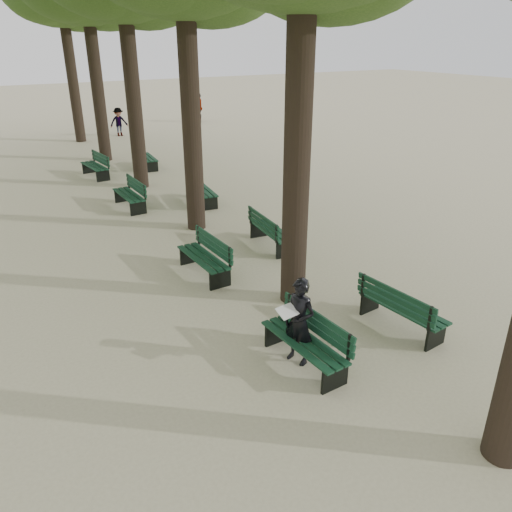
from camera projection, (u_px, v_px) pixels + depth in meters
ground at (321, 405)px, 7.59m from camera, size 120.00×120.00×0.00m
bench_left_0 at (304, 351)px, 8.43m from camera, size 0.67×1.83×0.92m
bench_left_1 at (204, 264)px, 11.60m from camera, size 0.63×1.82×0.92m
bench_left_2 at (130, 200)px, 16.13m from camera, size 0.62×1.82×0.92m
bench_left_3 at (95, 170)px, 19.67m from camera, size 0.77×1.85×0.92m
bench_right_0 at (401, 316)px, 9.48m from camera, size 0.74×1.85×0.92m
bench_right_1 at (272, 237)px, 13.16m from camera, size 0.74×1.85×0.92m
bench_right_2 at (203, 195)px, 16.62m from camera, size 0.80×1.86×0.92m
bench_right_3 at (147, 161)px, 21.05m from camera, size 0.73×1.84×0.92m
man_with_map at (299, 322)px, 8.32m from camera, size 0.69×0.69×1.56m
pedestrian_b at (119, 122)px, 27.58m from camera, size 0.99×0.32×1.52m
pedestrian_c at (199, 107)px, 32.02m from camera, size 0.80×1.11×1.80m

